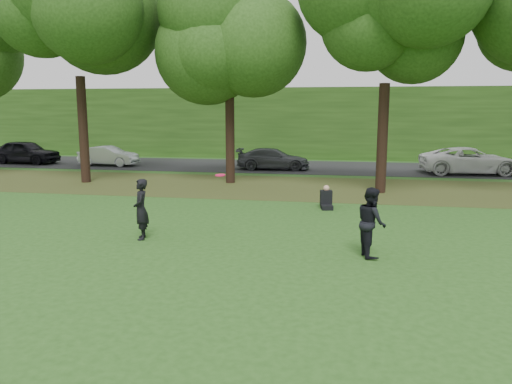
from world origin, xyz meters
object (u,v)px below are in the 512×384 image
player_left (141,209)px  seated_person (326,200)px  frisbee (220,175)px  player_right (371,222)px

player_left → seated_person: (4.87, 5.29, -0.53)m
frisbee → seated_person: (2.65, 5.12, -1.52)m
player_right → player_left: bearing=70.4°
player_left → frisbee: bearing=73.7°
player_right → frisbee: bearing=65.5°
player_right → seated_person: 5.98m
player_right → frisbee: size_ratio=4.53×
player_left → frisbee: frisbee is taller
frisbee → seated_person: bearing=62.7°
player_left → player_right: bearing=64.8°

